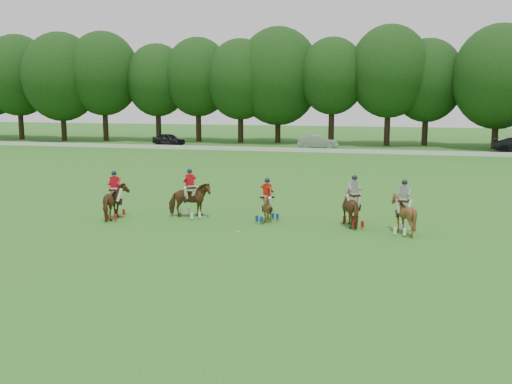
% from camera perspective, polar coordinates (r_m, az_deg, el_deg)
% --- Properties ---
extents(ground, '(180.00, 180.00, 0.00)m').
position_cam_1_polar(ground, '(24.08, -4.68, -4.83)').
color(ground, '#25641C').
rests_on(ground, ground).
extents(tree_line, '(117.98, 14.32, 14.75)m').
position_cam_1_polar(tree_line, '(70.57, 7.89, 11.39)').
color(tree_line, black).
rests_on(tree_line, ground).
extents(boundary_rail, '(120.00, 0.10, 0.44)m').
position_cam_1_polar(boundary_rail, '(60.85, 6.53, 4.16)').
color(boundary_rail, white).
rests_on(boundary_rail, ground).
extents(car_left, '(4.54, 2.94, 1.44)m').
position_cam_1_polar(car_left, '(70.00, -8.72, 5.24)').
color(car_left, black).
rests_on(car_left, ground).
extents(car_mid, '(4.77, 2.48, 1.50)m').
position_cam_1_polar(car_mid, '(65.38, 6.18, 5.01)').
color(car_mid, '#99999E').
rests_on(car_mid, ground).
extents(polo_red_a, '(1.28, 2.11, 2.38)m').
position_cam_1_polar(polo_red_a, '(28.74, -13.90, -0.93)').
color(polo_red_a, '#4B2C14').
rests_on(polo_red_a, ground).
extents(polo_red_b, '(2.27, 2.27, 2.43)m').
position_cam_1_polar(polo_red_b, '(28.45, -6.61, -0.77)').
color(polo_red_b, '#4B2C14').
rests_on(polo_red_b, ground).
extents(polo_red_c, '(1.66, 1.69, 2.13)m').
position_cam_1_polar(polo_red_c, '(27.24, 1.13, -1.48)').
color(polo_red_c, '#4B2C14').
rests_on(polo_red_c, ground).
extents(polo_stripe_a, '(1.67, 2.21, 2.39)m').
position_cam_1_polar(polo_stripe_a, '(26.74, 9.74, -1.56)').
color(polo_stripe_a, '#4B2C14').
rests_on(polo_stripe_a, ground).
extents(polo_stripe_b, '(1.65, 1.78, 2.39)m').
position_cam_1_polar(polo_stripe_b, '(25.82, 14.51, -2.14)').
color(polo_stripe_b, '#4B2C14').
rests_on(polo_stripe_b, ground).
extents(polo_ball, '(0.09, 0.09, 0.09)m').
position_cam_1_polar(polo_ball, '(25.27, -1.79, -4.00)').
color(polo_ball, white).
rests_on(polo_ball, ground).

